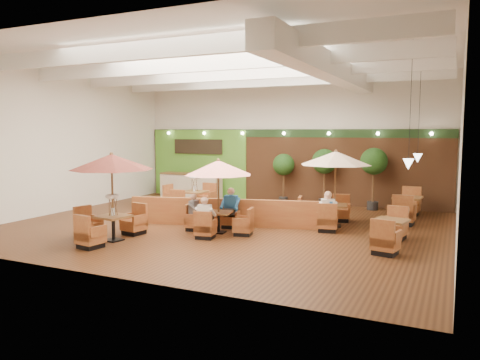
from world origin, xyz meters
The scene contains 17 objects.
room centered at (0.25, 1.22, 3.63)m, with size 14.04×14.00×5.52m.
service_counter centered at (-4.40, 5.10, 0.58)m, with size 3.00×0.75×1.18m.
booth_divider centered at (0.07, -0.07, 0.46)m, with size 6.61×0.18×0.92m, color brown.
table_0 centered at (-2.01, -3.30, 1.83)m, with size 2.46×2.56×2.56m.
table_1 centered at (0.31, -1.09, 1.60)m, with size 2.32×2.32×2.31m.
table_2 centered at (3.27, 1.43, 1.84)m, with size 2.47×2.58×2.55m.
table_3 centered at (-2.71, 2.13, 0.46)m, with size 1.76×2.62×1.56m.
table_4 centered at (5.37, -0.61, 0.36)m, with size 0.99×2.62×0.95m.
table_5 centered at (5.40, 3.68, 0.40)m, with size 1.01×2.84×1.05m.
topiary_0 centered at (0.14, 5.30, 1.62)m, with size 0.94×0.94×2.18m.
topiary_1 centered at (1.94, 5.30, 1.80)m, with size 1.04×1.04×2.42m.
topiary_2 centered at (3.94, 5.30, 1.85)m, with size 1.07×1.07×2.49m.
diner_0 centered at (0.31, -1.93, 0.75)m, with size 0.41×0.35×0.79m.
diner_1 centered at (0.31, -0.25, 0.78)m, with size 0.44×0.38×0.85m.
diner_2 centered at (-0.53, -1.09, 0.73)m, with size 0.30×0.36×0.71m.
diner_3 centered at (3.33, 0.50, 0.74)m, with size 0.38×0.31×0.75m.
diner_4 centered at (3.33, 0.50, 0.77)m, with size 0.46×0.43×0.83m.
Camera 1 is at (6.94, -13.75, 3.15)m, focal length 35.00 mm.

